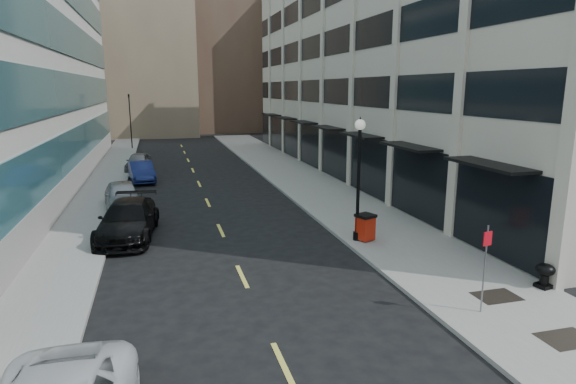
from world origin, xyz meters
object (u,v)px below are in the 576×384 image
car_blue_sedan (142,172)px  urn_planter (545,273)px  trash_bin (365,226)px  car_grey_sedan (139,162)px  sign_post (486,258)px  car_black_pickup (128,220)px  car_silver_sedan (122,196)px  traffic_signal (129,98)px  lamppost (359,169)px

car_blue_sedan → urn_planter: bearing=-68.0°
trash_bin → urn_planter: size_ratio=1.40×
car_grey_sedan → sign_post: (10.74, -30.08, 1.12)m
car_grey_sedan → trash_bin: (10.24, -22.72, 0.04)m
car_black_pickup → car_silver_sedan: (-0.58, 5.59, -0.04)m
car_silver_sedan → car_blue_sedan: bearing=77.5°
traffic_signal → trash_bin: traffic_signal is taller
car_grey_sedan → urn_planter: size_ratio=5.17×
sign_post → car_black_pickup: bearing=124.4°
car_blue_sedan → trash_bin: bearing=-68.2°
urn_planter → car_grey_sedan: bearing=115.6°
car_grey_sedan → lamppost: size_ratio=0.81×
car_blue_sedan → car_black_pickup: bearing=-98.4°
trash_bin → lamppost: lamppost is taller
car_black_pickup → car_silver_sedan: car_black_pickup is taller
car_grey_sedan → sign_post: 31.96m
traffic_signal → car_blue_sedan: bearing=-85.6°
car_grey_sedan → car_black_pickup: bearing=-82.0°
car_silver_sedan → urn_planter: size_ratio=5.56×
car_black_pickup → sign_post: (10.62, -11.01, 1.03)m
car_black_pickup → sign_post: 15.33m
car_black_pickup → urn_planter: 17.06m
car_black_pickup → trash_bin: 10.76m
car_black_pickup → trash_bin: (10.12, -3.65, -0.05)m
traffic_signal → trash_bin: size_ratio=5.89×
trash_bin → urn_planter: trash_bin is taller
traffic_signal → car_blue_sedan: (1.52, -20.00, -4.97)m
car_blue_sedan → car_silver_sedan: bearing=-103.0°
car_blue_sedan → lamppost: 20.11m
traffic_signal → lamppost: 39.18m
car_grey_sedan → urn_planter: bearing=-56.7°
car_black_pickup → car_blue_sedan: car_black_pickup is taller
urn_planter → car_blue_sedan: bearing=119.5°
car_blue_sedan → traffic_signal: bearing=86.9°
car_black_pickup → car_grey_sedan: size_ratio=1.32×
car_silver_sedan → lamppost: 14.03m
traffic_signal → lamppost: traffic_signal is taller
car_black_pickup → car_silver_sedan: size_ratio=1.23×
traffic_signal → lamppost: (11.08, -37.51, -2.38)m
lamppost → sign_post: size_ratio=2.01×
car_black_pickup → trash_bin: size_ratio=4.87×
car_silver_sedan → car_blue_sedan: size_ratio=1.04×
car_grey_sedan → urn_planter: 32.24m
urn_planter → car_silver_sedan: bearing=132.7°
car_black_pickup → trash_bin: bearing=-13.3°
car_black_pickup → lamppost: size_ratio=1.06×
car_black_pickup → car_grey_sedan: bearing=96.9°
trash_bin → car_blue_sedan: bearing=98.0°
car_blue_sedan → car_grey_sedan: 5.09m
car_grey_sedan → trash_bin: bearing=-58.1°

